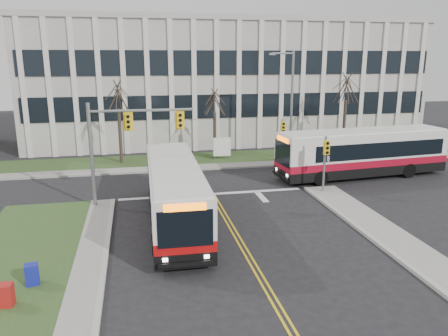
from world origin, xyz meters
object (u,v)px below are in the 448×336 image
newspaper_box_blue (32,276)px  directory_sign (222,147)px  newspaper_box_red (6,297)px  streetlight (290,100)px  bus_cross (362,154)px  bus_main (174,194)px

newspaper_box_blue → directory_sign: bearing=48.7°
newspaper_box_blue → newspaper_box_red: same height
directory_sign → newspaper_box_blue: 22.69m
streetlight → newspaper_box_blue: streetlight is taller
streetlight → newspaper_box_blue: size_ratio=9.68×
directory_sign → newspaper_box_blue: directory_sign is taller
streetlight → newspaper_box_blue: (-16.95, -18.30, -4.72)m
newspaper_box_blue → bus_cross: bearing=19.9°
streetlight → newspaper_box_red: bearing=-131.6°
bus_cross → newspaper_box_red: bus_cross is taller
streetlight → newspaper_box_red: 26.81m
directory_sign → newspaper_box_red: bearing=-119.7°
newspaper_box_blue → streetlight: bearing=36.1°
bus_main → newspaper_box_red: bearing=-132.0°
newspaper_box_red → newspaper_box_blue: bearing=70.9°
bus_cross → newspaper_box_red: (-21.18, -13.79, -1.25)m
bus_main → streetlight: bearing=50.1°
streetlight → bus_main: (-10.87, -12.58, -3.59)m
streetlight → directory_sign: bearing=166.8°
streetlight → newspaper_box_red: streetlight is taller
newspaper_box_red → streetlight: bearing=51.4°
directory_sign → newspaper_box_blue: (-11.42, -19.60, -0.70)m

